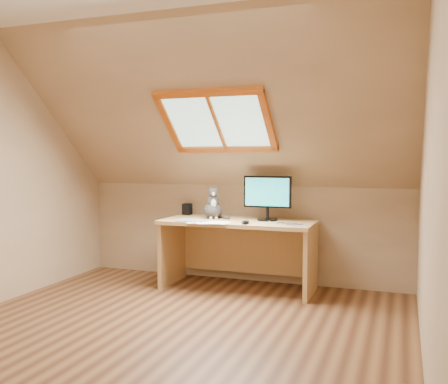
% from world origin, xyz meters
% --- Properties ---
extents(ground, '(3.50, 3.50, 0.00)m').
position_xyz_m(ground, '(0.00, 0.00, 0.00)').
color(ground, brown).
rests_on(ground, ground).
extents(room_shell, '(3.52, 3.52, 2.41)m').
position_xyz_m(room_shell, '(0.00, -0.09, 1.43)').
color(room_shell, tan).
rests_on(room_shell, ground).
extents(desk, '(1.49, 0.65, 0.68)m').
position_xyz_m(desk, '(0.09, 1.45, 0.47)').
color(desk, tan).
rests_on(desk, ground).
extents(monitor, '(0.47, 0.20, 0.43)m').
position_xyz_m(monitor, '(0.37, 1.46, 0.93)').
color(monitor, black).
rests_on(monitor, desk).
extents(cat, '(0.26, 0.28, 0.34)m').
position_xyz_m(cat, '(-0.19, 1.44, 0.80)').
color(cat, '#403A38').
rests_on(cat, desk).
extents(desk_speaker, '(0.09, 0.09, 0.12)m').
position_xyz_m(desk_speaker, '(-0.57, 1.63, 0.74)').
color(desk_speaker, black).
rests_on(desk_speaker, desk).
extents(graphics_tablet, '(0.31, 0.23, 0.01)m').
position_xyz_m(graphics_tablet, '(-0.29, 1.16, 0.69)').
color(graphics_tablet, '#B2B2B7').
rests_on(graphics_tablet, desk).
extents(mouse, '(0.08, 0.12, 0.03)m').
position_xyz_m(mouse, '(0.24, 1.13, 0.70)').
color(mouse, black).
rests_on(mouse, desk).
extents(papers, '(0.35, 0.30, 0.01)m').
position_xyz_m(papers, '(-0.09, 1.12, 0.68)').
color(papers, white).
rests_on(papers, desk).
extents(cables, '(0.51, 0.26, 0.01)m').
position_xyz_m(cables, '(0.53, 1.26, 0.69)').
color(cables, silver).
rests_on(cables, desk).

